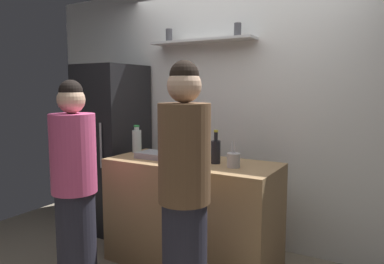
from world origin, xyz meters
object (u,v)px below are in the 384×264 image
object	(u,v)px
utensil_holder	(234,160)
person_brown_jacket	(185,195)
wine_bottle_green_glass	(195,146)
person_pink_top	(75,188)
baking_pan	(157,155)
refrigerator	(113,148)
water_bottle_plastic	(137,140)
wine_bottle_dark_glass	(216,151)

from	to	relation	value
utensil_holder	person_brown_jacket	distance (m)	0.64
wine_bottle_green_glass	person_pink_top	size ratio (longest dim) A/B	0.18
person_brown_jacket	wine_bottle_green_glass	bearing A→B (deg)	1.49
utensil_holder	baking_pan	bearing A→B (deg)	178.63
person_brown_jacket	refrigerator	bearing A→B (deg)	33.35
baking_pan	utensil_holder	distance (m)	0.75
utensil_holder	person_pink_top	xyz separation A→B (m)	(-1.01, -0.70, -0.20)
person_brown_jacket	person_pink_top	bearing A→B (deg)	71.30
refrigerator	utensil_holder	world-z (taller)	refrigerator
baking_pan	water_bottle_plastic	world-z (taller)	water_bottle_plastic
refrigerator	utensil_holder	xyz separation A→B (m)	(1.59, -0.37, 0.09)
refrigerator	baking_pan	distance (m)	0.92
wine_bottle_dark_glass	water_bottle_plastic	size ratio (longest dim) A/B	1.05
baking_pan	wine_bottle_dark_glass	xyz separation A→B (m)	(0.56, 0.05, 0.08)
person_pink_top	wine_bottle_dark_glass	bearing A→B (deg)	58.70
utensil_holder	water_bottle_plastic	xyz separation A→B (m)	(-1.08, 0.15, 0.06)
refrigerator	water_bottle_plastic	size ratio (longest dim) A/B	6.76
person_brown_jacket	baking_pan	bearing A→B (deg)	22.94
utensil_holder	wine_bottle_green_glass	bearing A→B (deg)	160.25
refrigerator	wine_bottle_dark_glass	distance (m)	1.45
baking_pan	wine_bottle_green_glass	size ratio (longest dim) A/B	1.19
wine_bottle_green_glass	baking_pan	bearing A→B (deg)	-155.82
person_pink_top	person_brown_jacket	distance (m)	0.94
utensil_holder	person_brown_jacket	xyz separation A→B (m)	(-0.07, -0.62, -0.13)
wine_bottle_green_glass	wine_bottle_dark_glass	bearing A→B (deg)	-20.57
baking_pan	utensil_holder	world-z (taller)	utensil_holder
baking_pan	person_brown_jacket	size ratio (longest dim) A/B	0.20
utensil_holder	person_pink_top	distance (m)	1.24
refrigerator	wine_bottle_green_glass	xyz separation A→B (m)	(1.16, -0.22, 0.14)
utensil_holder	person_pink_top	world-z (taller)	person_pink_top
refrigerator	baking_pan	world-z (taller)	refrigerator
utensil_holder	person_brown_jacket	size ratio (longest dim) A/B	0.13
refrigerator	utensil_holder	size ratio (longest dim) A/B	8.26
refrigerator	water_bottle_plastic	bearing A→B (deg)	-23.58
water_bottle_plastic	person_pink_top	distance (m)	0.89
refrigerator	wine_bottle_green_glass	world-z (taller)	refrigerator
refrigerator	water_bottle_plastic	xyz separation A→B (m)	(0.51, -0.22, 0.15)
wine_bottle_dark_glass	wine_bottle_green_glass	world-z (taller)	wine_bottle_green_glass
wine_bottle_green_glass	refrigerator	bearing A→B (deg)	169.41
wine_bottle_dark_glass	person_brown_jacket	bearing A→B (deg)	-80.69
refrigerator	wine_bottle_dark_glass	size ratio (longest dim) A/B	6.44
wine_bottle_dark_glass	water_bottle_plastic	distance (m)	0.90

